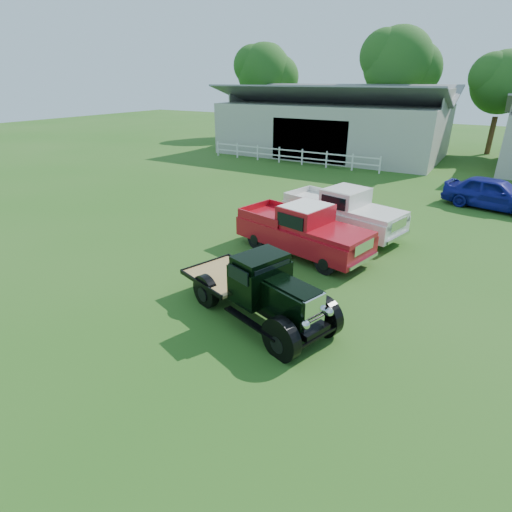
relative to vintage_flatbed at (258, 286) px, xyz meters
The scene contains 10 objects.
ground 1.54m from the vintage_flatbed, 165.15° to the left, with size 120.00×120.00×0.00m, color #3E6224.
shed_left 27.61m from the vintage_flatbed, 107.26° to the left, with size 18.80×10.20×5.60m, color #A09C89, non-canonical shape.
fence_rail 22.29m from the vintage_flatbed, 114.30° to the left, with size 14.20×0.16×1.20m, color white, non-canonical shape.
tree_a 38.67m from the vintage_flatbed, 119.92° to the left, with size 6.30×6.30×10.50m, color #25511E, non-canonical shape.
tree_b 35.03m from the vintage_flatbed, 98.57° to the left, with size 6.90×6.90×11.50m, color #25511E, non-canonical shape.
tree_c 33.72m from the vintage_flatbed, 83.45° to the left, with size 5.40×5.40×9.00m, color #25511E, non-canonical shape.
vintage_flatbed is the anchor object (origin of this frame).
red_pickup 4.76m from the vintage_flatbed, 100.24° to the left, with size 5.36×2.06×1.95m, color #AE111D, non-canonical shape.
white_pickup 7.54m from the vintage_flatbed, 92.54° to the left, with size 5.30×2.06×1.95m, color silver, non-canonical shape.
misc_car_blue 15.75m from the vintage_flatbed, 71.40° to the left, with size 1.89×4.71×1.60m, color navy.
Camera 1 is at (6.09, -8.54, 6.11)m, focal length 28.00 mm.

